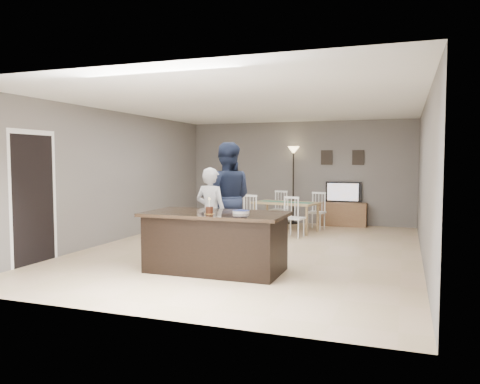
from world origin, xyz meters
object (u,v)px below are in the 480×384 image
(television, at_px, (343,192))
(woman, at_px, (211,213))
(tv_console, at_px, (342,214))
(plate_stack, at_px, (241,212))
(kitchen_island, at_px, (216,242))
(man, at_px, (226,198))
(birthday_cake, at_px, (209,210))
(floor_lamp, at_px, (293,164))
(dining_table, at_px, (286,207))

(television, distance_m, woman, 5.06)
(tv_console, distance_m, plate_stack, 5.62)
(television, bearing_deg, kitchen_island, 77.99)
(man, bearing_deg, television, -125.98)
(birthday_cake, height_order, plate_stack, birthday_cake)
(tv_console, height_order, birthday_cake, birthday_cake)
(woman, xyz_separation_m, man, (0.09, 0.49, 0.22))
(tv_console, height_order, plate_stack, plate_stack)
(woman, bearing_deg, man, -92.81)
(man, height_order, floor_lamp, floor_lamp)
(dining_table, bearing_deg, woman, -87.46)
(birthday_cake, distance_m, dining_table, 4.41)
(woman, bearing_deg, plate_stack, 143.90)
(plate_stack, bearing_deg, woman, 135.93)
(kitchen_island, relative_size, tv_console, 1.79)
(plate_stack, bearing_deg, dining_table, 94.67)
(floor_lamp, bearing_deg, kitchen_island, -89.05)
(television, xyz_separation_m, birthday_cake, (-1.22, -5.84, 0.09))
(birthday_cake, bearing_deg, tv_console, 78.07)
(man, bearing_deg, floor_lamp, -109.59)
(tv_console, relative_size, plate_stack, 4.61)
(man, xyz_separation_m, birthday_cake, (0.33, -1.55, -0.05))
(woman, relative_size, floor_lamp, 0.77)
(woman, bearing_deg, tv_console, -101.24)
(kitchen_island, distance_m, woman, 1.02)
(floor_lamp, bearing_deg, woman, -94.24)
(dining_table, height_order, floor_lamp, floor_lamp)
(television, bearing_deg, man, 70.14)
(kitchen_island, distance_m, plate_stack, 0.61)
(kitchen_island, xyz_separation_m, birthday_cake, (-0.02, -0.20, 0.50))
(kitchen_island, height_order, tv_console, kitchen_island)
(tv_console, bearing_deg, dining_table, -129.98)
(tv_console, xyz_separation_m, man, (-1.55, -4.22, 0.70))
(kitchen_island, bearing_deg, birthday_cake, -95.34)
(woman, height_order, dining_table, woman)
(tv_console, xyz_separation_m, birthday_cake, (-1.22, -5.77, 0.65))
(man, distance_m, plate_stack, 1.50)
(woman, xyz_separation_m, birthday_cake, (0.43, -1.05, 0.17))
(man, bearing_deg, tv_console, -126.29)
(floor_lamp, bearing_deg, television, 2.22)
(plate_stack, distance_m, floor_lamp, 5.60)
(kitchen_island, bearing_deg, floor_lamp, 90.95)
(tv_console, bearing_deg, kitchen_island, -102.16)
(man, relative_size, floor_lamp, 0.98)
(birthday_cake, bearing_deg, kitchen_island, 84.66)
(dining_table, bearing_deg, kitchen_island, -79.74)
(dining_table, bearing_deg, tv_console, 60.98)
(man, height_order, plate_stack, man)
(tv_console, bearing_deg, woman, -109.22)
(birthday_cake, xyz_separation_m, plate_stack, (0.41, 0.24, -0.03))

